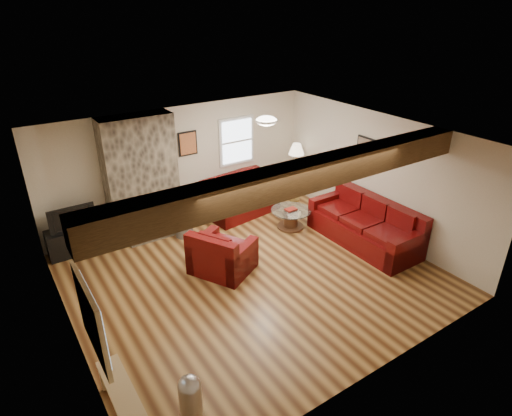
{
  "coord_description": "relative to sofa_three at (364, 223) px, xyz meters",
  "views": [
    {
      "loc": [
        -3.46,
        -5.33,
        4.43
      ],
      "look_at": [
        0.34,
        0.4,
        1.07
      ],
      "focal_mm": 30.0,
      "sensor_mm": 36.0,
      "label": 1
    }
  ],
  "objects": [
    {
      "name": "room",
      "position": [
        -2.48,
        0.27,
        0.8
      ],
      "size": [
        8.0,
        8.0,
        8.0
      ],
      "color": "#522D15",
      "rests_on": "ground"
    },
    {
      "name": "sofa_three",
      "position": [
        0.0,
        0.0,
        0.0
      ],
      "size": [
        0.97,
        2.31,
        0.89
      ],
      "primitive_type": null,
      "rotation": [
        0.0,
        0.0,
        -1.57
      ],
      "color": "#410A04",
      "rests_on": "floor"
    },
    {
      "name": "television",
      "position": [
        -4.89,
        2.8,
        0.31
      ],
      "size": [
        0.84,
        0.11,
        0.48
      ],
      "primitive_type": "imported",
      "color": "black",
      "rests_on": "tv_cabinet"
    },
    {
      "name": "loveseat",
      "position": [
        -1.33,
        2.5,
        -0.02
      ],
      "size": [
        1.72,
        1.13,
        0.86
      ],
      "primitive_type": null,
      "rotation": [
        0.0,
        0.0,
        0.13
      ],
      "color": "#410A04",
      "rests_on": "floor"
    },
    {
      "name": "pine_bench",
      "position": [
        -5.31,
        -1.33,
        -0.23
      ],
      "size": [
        0.27,
        1.15,
        0.43
      ],
      "primitive_type": null,
      "color": "tan",
      "rests_on": "floor"
    },
    {
      "name": "chimney_breast",
      "position": [
        -3.48,
        2.77,
        0.77
      ],
      "size": [
        1.4,
        0.67,
        2.5
      ],
      "color": "#322D27",
      "rests_on": "floor"
    },
    {
      "name": "artwork_back",
      "position": [
        -2.33,
        2.98,
        1.25
      ],
      "size": [
        0.42,
        0.06,
        0.52
      ],
      "primitive_type": null,
      "color": "black",
      "rests_on": "room"
    },
    {
      "name": "coffee_table",
      "position": [
        -0.83,
        1.31,
        -0.24
      ],
      "size": [
        0.85,
        0.85,
        0.44
      ],
      "color": "#452616",
      "rests_on": "floor"
    },
    {
      "name": "artwork_right",
      "position": [
        0.48,
        0.57,
        1.3
      ],
      "size": [
        0.06,
        0.55,
        0.42
      ],
      "primitive_type": null,
      "color": "black",
      "rests_on": "room"
    },
    {
      "name": "back_window",
      "position": [
        -1.13,
        2.98,
        1.1
      ],
      "size": [
        0.9,
        0.08,
        1.1
      ],
      "primitive_type": null,
      "color": "silver",
      "rests_on": "room"
    },
    {
      "name": "hatch_window",
      "position": [
        -5.44,
        -1.23,
        1.0
      ],
      "size": [
        0.08,
        1.0,
        0.9
      ],
      "primitive_type": null,
      "color": "tan",
      "rests_on": "room"
    },
    {
      "name": "ceiling_dome",
      "position": [
        -1.58,
        1.17,
        1.99
      ],
      "size": [
        0.4,
        0.4,
        0.18
      ],
      "primitive_type": null,
      "color": "white",
      "rests_on": "room"
    },
    {
      "name": "armchair_red",
      "position": [
        -2.83,
        0.71,
        -0.04
      ],
      "size": [
        1.25,
        1.3,
        0.81
      ],
      "primitive_type": null,
      "rotation": [
        0.0,
        0.0,
        2.07
      ],
      "color": "#410A04",
      "rests_on": "floor"
    },
    {
      "name": "floor_lamp",
      "position": [
        0.11,
        2.36,
        0.78
      ],
      "size": [
        0.37,
        0.37,
        1.44
      ],
      "color": "#AA8C47",
      "rests_on": "floor"
    },
    {
      "name": "tv_cabinet",
      "position": [
        -4.89,
        2.8,
        -0.19
      ],
      "size": [
        1.04,
        0.42,
        0.52
      ],
      "primitive_type": "cube",
      "color": "black",
      "rests_on": "floor"
    },
    {
      "name": "oak_beam",
      "position": [
        -2.48,
        -0.98,
        1.86
      ],
      "size": [
        6.0,
        0.36,
        0.38
      ],
      "primitive_type": "cube",
      "color": "#301F0E",
      "rests_on": "room"
    },
    {
      "name": "pedal_bin",
      "position": [
        -4.67,
        -1.79,
        -0.12
      ],
      "size": [
        0.27,
        0.27,
        0.66
      ],
      "primitive_type": null,
      "rotation": [
        0.0,
        0.0,
        0.03
      ],
      "color": "#B3B3B8",
      "rests_on": "floor"
    },
    {
      "name": "coal_bucket",
      "position": [
        -2.88,
        2.23,
        -0.27
      ],
      "size": [
        0.38,
        0.38,
        0.36
      ],
      "primitive_type": null,
      "color": "gray",
      "rests_on": "floor"
    }
  ]
}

